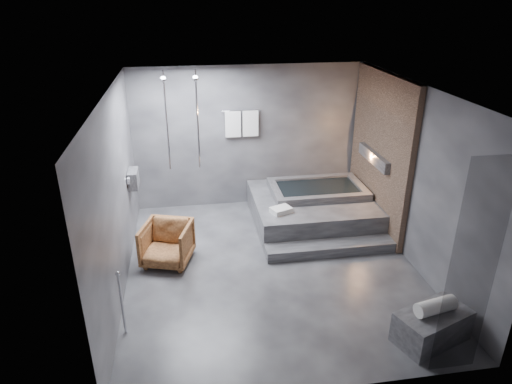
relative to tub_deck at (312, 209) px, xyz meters
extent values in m
plane|color=#2C2C2E|center=(-1.05, -1.45, -0.25)|extent=(5.00, 5.00, 0.00)
cube|color=#49494B|center=(-1.05, -1.45, 2.55)|extent=(4.50, 5.00, 0.04)
cube|color=#35353A|center=(-1.05, 1.05, 1.15)|extent=(4.50, 0.04, 2.80)
cube|color=#35353A|center=(-1.05, -3.95, 1.15)|extent=(4.50, 0.04, 2.80)
cube|color=#35353A|center=(-3.30, -1.45, 1.15)|extent=(0.04, 5.00, 2.80)
cube|color=#35353A|center=(1.20, -1.45, 1.15)|extent=(0.04, 5.00, 2.80)
cube|color=#A27B5F|center=(1.14, -0.20, 1.15)|extent=(0.10, 2.40, 2.78)
cube|color=#FF9938|center=(1.06, -0.20, 1.05)|extent=(0.14, 1.20, 0.20)
cube|color=slate|center=(-3.21, -0.05, 0.85)|extent=(0.16, 0.42, 0.30)
imported|color=beige|center=(-3.20, -0.15, 0.80)|extent=(0.08, 0.08, 0.21)
imported|color=beige|center=(-3.20, 0.05, 0.78)|extent=(0.07, 0.07, 0.15)
cylinder|color=silver|center=(-2.05, 0.60, 1.65)|extent=(0.04, 0.04, 1.80)
cylinder|color=silver|center=(-2.60, 0.60, 1.65)|extent=(0.04, 0.04, 1.80)
cylinder|color=silver|center=(-1.20, 0.99, 1.70)|extent=(0.75, 0.02, 0.02)
cube|color=white|center=(-1.37, 0.97, 1.45)|extent=(0.30, 0.06, 0.50)
cube|color=white|center=(-1.03, 0.97, 1.45)|extent=(0.30, 0.06, 0.50)
cylinder|color=silver|center=(-3.20, -2.65, 0.20)|extent=(0.04, 0.04, 0.90)
cube|color=black|center=(0.60, -3.90, 1.10)|extent=(0.55, 0.01, 2.60)
cube|color=#303033|center=(0.00, 0.00, 0.00)|extent=(2.20, 2.00, 0.50)
cube|color=#303033|center=(0.00, -1.18, -0.16)|extent=(2.20, 0.36, 0.18)
cube|color=#363638|center=(0.62, -3.38, -0.04)|extent=(1.04, 0.80, 0.42)
imported|color=#4E2A13|center=(-2.68, -1.04, 0.09)|extent=(0.92, 0.94, 0.68)
cylinder|color=white|center=(0.62, -3.38, 0.26)|extent=(0.56, 0.30, 0.19)
cube|color=silver|center=(-0.72, -0.54, 0.30)|extent=(0.41, 0.36, 0.09)
camera|label=1|loc=(-2.26, -7.51, 3.80)|focal=32.00mm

